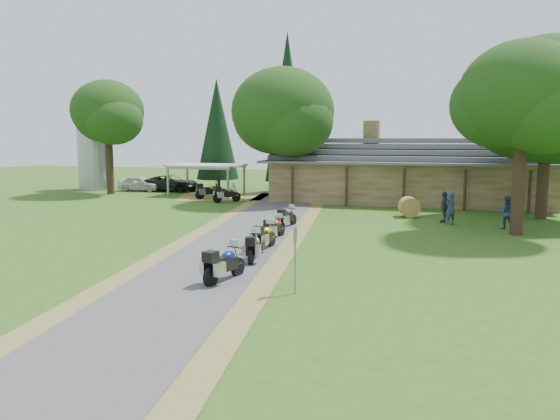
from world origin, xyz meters
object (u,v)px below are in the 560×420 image
(lodge, at_px, (409,169))
(carport, at_px, (207,180))
(motorcycle_row_a, at_px, (225,262))
(motorcycle_row_b, at_px, (254,246))
(motorcycle_row_e, at_px, (288,216))
(motorcycle_carport_b, at_px, (227,193))
(silo, at_px, (95,155))
(motorcycle_carport_a, at_px, (210,190))
(hay_bale, at_px, (409,207))
(car_dark_suv, at_px, (171,179))
(motorcycle_row_c, at_px, (265,235))
(motorcycle_row_d, at_px, (275,227))
(car_white_sedan, at_px, (140,182))

(lodge, distance_m, carport, 16.71)
(motorcycle_row_a, height_order, motorcycle_row_b, motorcycle_row_a)
(motorcycle_row_e, bearing_deg, motorcycle_carport_b, 50.24)
(silo, xyz_separation_m, motorcycle_carport_a, (13.62, -4.37, -2.49))
(motorcycle_row_b, relative_size, hay_bale, 1.49)
(car_dark_suv, relative_size, motorcycle_row_a, 2.88)
(motorcycle_row_a, relative_size, motorcycle_row_b, 1.08)
(motorcycle_row_c, bearing_deg, carport, 34.95)
(lodge, xyz_separation_m, carport, (-16.67, -0.53, -1.14))
(motorcycle_row_a, relative_size, motorcycle_row_d, 1.16)
(motorcycle_row_a, xyz_separation_m, motorcycle_row_e, (-1.07, 11.60, -0.09))
(motorcycle_row_a, height_order, motorcycle_carport_a, motorcycle_carport_a)
(silo, distance_m, motorcycle_row_e, 28.28)
(car_dark_suv, relative_size, motorcycle_row_c, 2.97)
(carport, xyz_separation_m, motorcycle_carport_b, (3.54, -4.14, -0.60))
(motorcycle_row_a, xyz_separation_m, motorcycle_row_c, (-0.32, 5.37, -0.02))
(car_dark_suv, bearing_deg, motorcycle_row_e, -136.78)
(motorcycle_row_b, distance_m, motorcycle_row_d, 4.89)
(motorcycle_carport_a, distance_m, hay_bale, 16.83)
(carport, xyz_separation_m, motorcycle_row_c, (11.86, -20.04, -0.66))
(lodge, bearing_deg, hay_bale, -85.80)
(carport, bearing_deg, motorcycle_row_e, -49.81)
(motorcycle_row_d, bearing_deg, silo, 61.19)
(car_dark_suv, height_order, motorcycle_carport_a, car_dark_suv)
(lodge, bearing_deg, car_dark_suv, 175.39)
(motorcycle_row_b, height_order, motorcycle_carport_b, motorcycle_carport_b)
(motorcycle_carport_a, xyz_separation_m, motorcycle_carport_b, (2.17, -1.67, -0.01))
(motorcycle_row_b, relative_size, motorcycle_row_d, 1.08)
(motorcycle_row_a, relative_size, hay_bale, 1.60)
(car_white_sedan, bearing_deg, carport, -102.48)
(motorcycle_carport_b, xyz_separation_m, hay_bale, (13.75, -3.78, -0.09))
(carport, bearing_deg, motorcycle_row_c, -58.00)
(car_dark_suv, relative_size, motorcycle_row_b, 3.10)
(carport, bearing_deg, motorcycle_row_b, -59.99)
(motorcycle_row_c, height_order, motorcycle_row_d, motorcycle_row_c)
(lodge, bearing_deg, motorcycle_carport_a, -168.90)
(car_white_sedan, bearing_deg, motorcycle_row_e, -130.47)
(car_white_sedan, relative_size, motorcycle_carport_b, 2.53)
(motorcycle_carport_b, bearing_deg, lodge, -31.66)
(hay_bale, bearing_deg, motorcycle_row_c, -114.10)
(car_white_sedan, distance_m, motorcycle_carport_a, 9.56)
(motorcycle_row_d, bearing_deg, motorcycle_row_b, -162.24)
(silo, xyz_separation_m, motorcycle_row_d, (23.74, -19.25, -2.63))
(car_white_sedan, distance_m, car_dark_suv, 2.85)
(car_white_sedan, distance_m, motorcycle_row_c, 28.86)
(motorcycle_row_e, bearing_deg, hay_bale, -34.13)
(motorcycle_carport_a, bearing_deg, carport, 74.11)
(car_dark_suv, distance_m, motorcycle_row_b, 29.61)
(motorcycle_carport_a, bearing_deg, lodge, -33.69)
(motorcycle_row_b, distance_m, motorcycle_row_c, 2.18)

